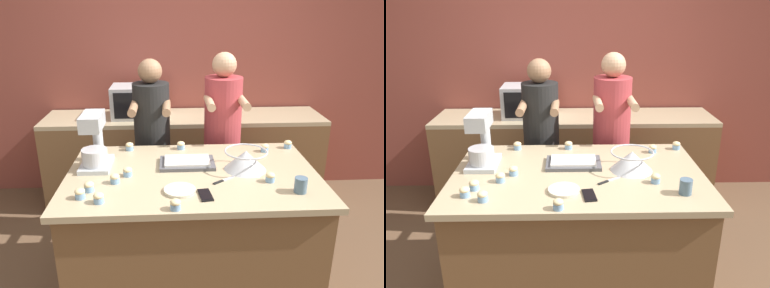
# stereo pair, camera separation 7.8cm
# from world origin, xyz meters

# --- Properties ---
(ground_plane) EXTENTS (16.00, 16.00, 0.00)m
(ground_plane) POSITION_xyz_m (0.00, 0.00, 0.00)
(ground_plane) COLOR brown
(back_wall) EXTENTS (10.00, 0.06, 2.70)m
(back_wall) POSITION_xyz_m (0.00, 1.76, 1.35)
(back_wall) COLOR brown
(back_wall) RESTS_ON ground_plane
(island_counter) EXTENTS (1.64, 1.04, 0.95)m
(island_counter) POSITION_xyz_m (0.00, 0.00, 0.47)
(island_counter) COLOR brown
(island_counter) RESTS_ON ground_plane
(back_counter) EXTENTS (2.80, 0.60, 0.93)m
(back_counter) POSITION_xyz_m (0.00, 1.41, 0.46)
(back_counter) COLOR brown
(back_counter) RESTS_ON ground_plane
(person_left) EXTENTS (0.32, 0.49, 1.58)m
(person_left) POSITION_xyz_m (-0.30, 0.77, 0.84)
(person_left) COLOR #232328
(person_left) RESTS_ON ground_plane
(person_right) EXTENTS (0.33, 0.50, 1.63)m
(person_right) POSITION_xyz_m (0.30, 0.77, 0.86)
(person_right) COLOR #232328
(person_right) RESTS_ON ground_plane
(stand_mixer) EXTENTS (0.20, 0.30, 0.38)m
(stand_mixer) POSITION_xyz_m (-0.65, 0.13, 1.11)
(stand_mixer) COLOR #B2B7BC
(stand_mixer) RESTS_ON island_counter
(mixing_bowl) EXTENTS (0.29, 0.29, 0.13)m
(mixing_bowl) POSITION_xyz_m (0.36, 0.03, 1.02)
(mixing_bowl) COLOR #BCBCC1
(mixing_bowl) RESTS_ON island_counter
(baking_tray) EXTENTS (0.37, 0.24, 0.04)m
(baking_tray) POSITION_xyz_m (-0.03, 0.13, 0.96)
(baking_tray) COLOR #4C4C51
(baking_tray) RESTS_ON island_counter
(microwave_oven) EXTENTS (0.54, 0.35, 0.31)m
(microwave_oven) POSITION_xyz_m (-0.44, 1.41, 1.08)
(microwave_oven) COLOR #B7B7BC
(microwave_oven) RESTS_ON back_counter
(cell_phone) EXTENTS (0.09, 0.15, 0.01)m
(cell_phone) POSITION_xyz_m (0.06, -0.33, 0.95)
(cell_phone) COLOR black
(cell_phone) RESTS_ON island_counter
(drinking_glass) EXTENTS (0.08, 0.08, 0.09)m
(drinking_glass) POSITION_xyz_m (0.62, -0.31, 0.99)
(drinking_glass) COLOR slate
(drinking_glass) RESTS_ON island_counter
(small_plate) EXTENTS (0.19, 0.19, 0.02)m
(small_plate) POSITION_xyz_m (-0.09, -0.27, 0.95)
(small_plate) COLOR beige
(small_plate) RESTS_ON island_counter
(knife) EXTENTS (0.19, 0.14, 0.01)m
(knife) POSITION_xyz_m (0.20, -0.13, 0.95)
(knife) COLOR #BCBCC1
(knife) RESTS_ON island_counter
(cupcake_0) EXTENTS (0.06, 0.06, 0.06)m
(cupcake_0) POSITION_xyz_m (-0.42, -0.03, 0.98)
(cupcake_0) COLOR #759EC6
(cupcake_0) RESTS_ON island_counter
(cupcake_1) EXTENTS (0.06, 0.06, 0.06)m
(cupcake_1) POSITION_xyz_m (-0.49, -0.13, 0.98)
(cupcake_1) COLOR #759EC6
(cupcake_1) RESTS_ON island_counter
(cupcake_2) EXTENTS (0.06, 0.06, 0.06)m
(cupcake_2) POSITION_xyz_m (-0.45, 0.43, 0.98)
(cupcake_2) COLOR #759EC6
(cupcake_2) RESTS_ON island_counter
(cupcake_3) EXTENTS (0.06, 0.06, 0.06)m
(cupcake_3) POSITION_xyz_m (0.56, 0.34, 0.98)
(cupcake_3) COLOR #759EC6
(cupcake_3) RESTS_ON island_counter
(cupcake_4) EXTENTS (0.06, 0.06, 0.06)m
(cupcake_4) POSITION_xyz_m (-0.62, -0.23, 0.98)
(cupcake_4) COLOR #759EC6
(cupcake_4) RESTS_ON island_counter
(cupcake_5) EXTENTS (0.06, 0.06, 0.06)m
(cupcake_5) POSITION_xyz_m (0.76, 0.41, 0.98)
(cupcake_5) COLOR #759EC6
(cupcake_5) RESTS_ON island_counter
(cupcake_6) EXTENTS (0.06, 0.06, 0.06)m
(cupcake_6) POSITION_xyz_m (-0.12, -0.47, 0.98)
(cupcake_6) COLOR #759EC6
(cupcake_6) RESTS_ON island_counter
(cupcake_7) EXTENTS (0.06, 0.06, 0.06)m
(cupcake_7) POSITION_xyz_m (-0.06, 0.43, 0.98)
(cupcake_7) COLOR #759EC6
(cupcake_7) RESTS_ON island_counter
(cupcake_8) EXTENTS (0.06, 0.06, 0.06)m
(cupcake_8) POSITION_xyz_m (-0.66, -0.32, 0.98)
(cupcake_8) COLOR #759EC6
(cupcake_8) RESTS_ON island_counter
(cupcake_9) EXTENTS (0.06, 0.06, 0.06)m
(cupcake_9) POSITION_xyz_m (0.48, -0.16, 0.98)
(cupcake_9) COLOR #759EC6
(cupcake_9) RESTS_ON island_counter
(cupcake_10) EXTENTS (0.06, 0.06, 0.06)m
(cupcake_10) POSITION_xyz_m (-0.54, -0.37, 0.98)
(cupcake_10) COLOR #759EC6
(cupcake_10) RESTS_ON island_counter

